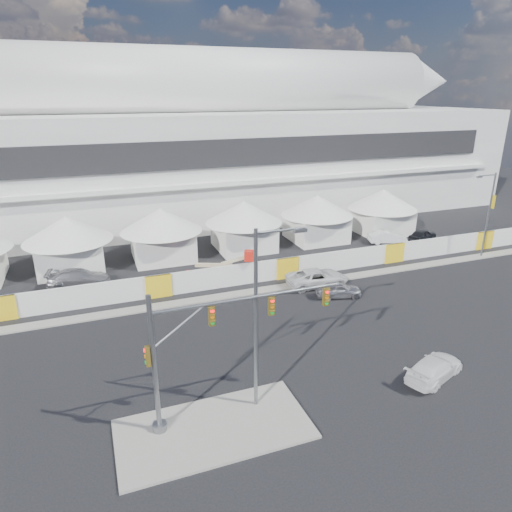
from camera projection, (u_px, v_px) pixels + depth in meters
name	position (u px, v px, depth m)	size (l,w,h in m)	color
ground	(294.00, 375.00, 28.45)	(160.00, 160.00, 0.00)	black
median_island	(214.00, 429.00, 23.80)	(10.00, 5.00, 0.15)	gray
far_curb	(421.00, 265.00, 46.01)	(80.00, 1.20, 0.12)	gray
stadium	(228.00, 144.00, 64.58)	(80.00, 24.80, 21.98)	silver
tent_row	(204.00, 225.00, 48.64)	(53.40, 8.40, 5.40)	white
hoarding_fence	(287.00, 268.00, 42.83)	(70.00, 0.25, 2.00)	white
scaffold_tower	(460.00, 161.00, 73.20)	(4.40, 4.40, 12.00)	#595B60
sedan_silver	(338.00, 290.00, 38.94)	(3.89, 1.56, 1.32)	#A3A2A7
pickup_curb	(317.00, 278.00, 41.17)	(5.61, 2.59, 1.56)	silver
pickup_near	(434.00, 368.00, 27.99)	(4.69, 1.91, 1.36)	white
lot_car_a	(387.00, 237.00, 52.73)	(4.36, 1.52, 1.44)	white
lot_car_b	(422.00, 235.00, 53.47)	(4.16, 1.67, 1.42)	black
lot_car_c	(79.00, 278.00, 41.09)	(5.42, 2.21, 1.57)	#A5A4A9
traffic_mast	(197.00, 350.00, 22.90)	(10.49, 0.75, 7.67)	slate
streetlight_median	(261.00, 309.00, 23.69)	(2.84, 0.28, 10.26)	gray
streetlight_curb	(488.00, 209.00, 46.74)	(2.65, 0.60, 8.95)	gray
boom_lift	(209.00, 274.00, 41.87)	(6.57, 2.58, 3.22)	red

